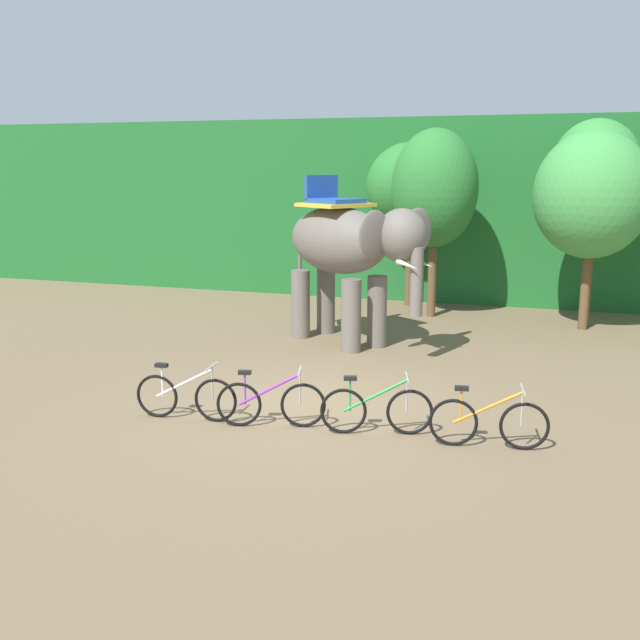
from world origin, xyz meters
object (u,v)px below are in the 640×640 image
Objects in this scene: tree_right at (592,195)px; bike_orange at (488,422)px; bike_purple at (271,403)px; tree_far_right at (435,189)px; elephant at (348,248)px; bike_green at (376,410)px; bike_white at (186,396)px; tree_center_right at (412,187)px; tree_far_left at (595,170)px.

bike_orange is at bearing -99.15° from tree_right.
tree_right reaches higher than bike_orange.
tree_far_right is at bearing 84.79° from bike_purple.
elephant reaches higher than bike_purple.
tree_right is at bearing 70.60° from bike_green.
tree_right is 2.91× the size of bike_purple.
bike_white is (-6.14, -9.07, -2.91)m from tree_right.
tree_center_right is at bearing 107.46° from bike_orange.
bike_purple is at bearing -86.00° from elephant.
tree_far_right is 10.22m from bike_white.
tree_far_left is (4.81, -1.46, 0.50)m from tree_center_right.
bike_purple is 3.31m from bike_orange.
bike_green is (0.78, -9.18, -3.01)m from tree_far_right.
bike_green is (1.64, 0.20, 0.00)m from bike_purple.
tree_far_left reaches higher than tree_right.
tree_far_right is 9.89m from bike_purple.
tree_far_left is at bearing 83.97° from tree_right.
elephant reaches higher than bike_white.
bike_purple is at bearing -117.78° from tree_right.
tree_far_right reaches higher than bike_orange.
tree_far_left reaches higher than bike_purple.
tree_far_right reaches higher than bike_white.
bike_orange is at bearing -99.01° from tree_far_left.
bike_white is 1.03× the size of bike_green.
tree_far_right is 2.91× the size of bike_orange.
tree_center_right is 2.80× the size of bike_purple.
tree_right reaches higher than elephant.
tree_far_right is 1.02× the size of tree_right.
bike_purple is at bearing -172.93° from bike_green.
bike_white is 1.03× the size of bike_purple.
tree_center_right is at bearing 163.18° from tree_far_left.
bike_white is 1.01× the size of bike_orange.
tree_right is at bearing -96.03° from tree_far_left.
elephant is 6.04m from bike_green.
tree_right is at bearing -21.32° from tree_center_right.
tree_center_right reaches higher than bike_white.
tree_far_left is 3.01× the size of bike_orange.
bike_purple is at bearing -177.16° from bike_orange.
bike_white is 1.42m from bike_purple.
elephant is at bearing 94.00° from bike_purple.
elephant is 6.07m from bike_white.
tree_center_right is 11.17m from bike_green.
bike_green is at bearing -108.84° from tree_far_left.
tree_far_right is 2.98× the size of bike_purple.
tree_right is 10.54m from bike_purple.
tree_right reaches higher than bike_white.
bike_green is 0.98× the size of bike_orange.
tree_far_left is 10.30m from bike_green.
tree_center_right is 11.42m from bike_white.
bike_orange is (1.67, -0.04, 0.00)m from bike_green.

